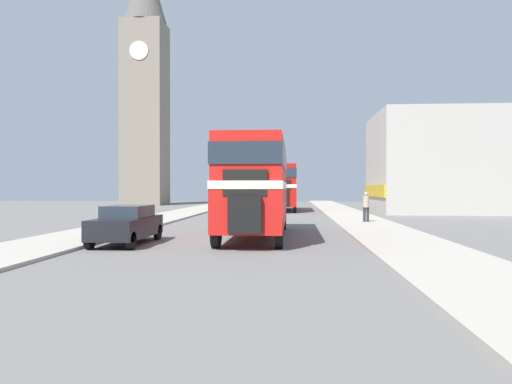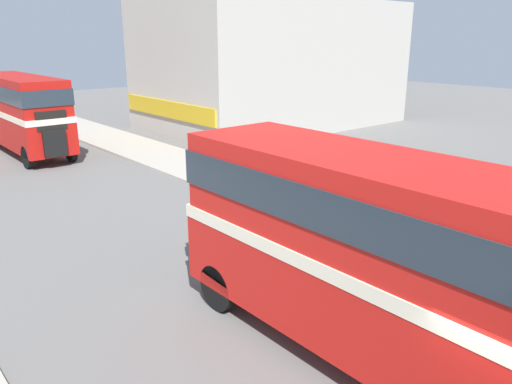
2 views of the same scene
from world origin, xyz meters
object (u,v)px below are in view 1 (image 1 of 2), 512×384
Objects in this scene: double_decker_bus at (256,181)px; church_tower at (145,75)px; bus_distant at (283,184)px; pedestrian_walking at (366,205)px; car_parked_near at (127,224)px.

church_tower is at bearing 113.02° from double_decker_bus.
bus_distant reaches higher than pedestrian_walking.
bus_distant is at bearing 107.94° from pedestrian_walking.
pedestrian_walking is 0.06× the size of church_tower.
church_tower is (-12.36, 43.47, 15.72)m from car_parked_near.
pedestrian_walking reaches higher than car_parked_near.
car_parked_near is 2.41× the size of pedestrian_walking.
pedestrian_walking is (5.33, -16.47, -1.39)m from bus_distant.
double_decker_bus is 25.03m from bus_distant.
church_tower reaches higher than bus_distant.
pedestrian_walking is at bearing 47.26° from car_parked_near.
church_tower reaches higher than pedestrian_walking.
car_parked_near is at bearing -146.52° from double_decker_bus.
car_parked_near is 0.13× the size of church_tower.
bus_distant is at bearing 88.36° from double_decker_bus.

